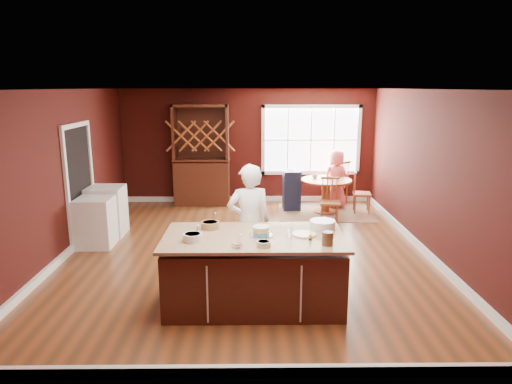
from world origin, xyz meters
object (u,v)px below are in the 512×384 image
layer_cake (261,231)px  seated_woman (336,179)px  kitchen_island (254,272)px  toddler (291,174)px  baker (249,224)px  washer (96,222)px  chair_south (330,201)px  chair_east (362,192)px  dryer (107,211)px  high_chair (292,189)px  hutch (202,155)px  chair_north (337,182)px  dining_table (326,189)px

layer_cake → seated_woman: size_ratio=0.22×
kitchen_island → toddler: (0.87, 4.73, 0.37)m
baker → toddler: bearing=-112.0°
baker → washer: (-2.68, 1.49, -0.42)m
seated_woman → chair_south: bearing=50.6°
chair_east → seated_woman: size_ratio=0.70×
chair_east → dryer: size_ratio=1.02×
toddler → high_chair: bearing=-82.3°
kitchen_island → washer: 3.53m
hutch → washer: hutch is taller
seated_woman → chair_east: bearing=114.6°
chair_south → washer: bearing=-155.3°
baker → dryer: bearing=-47.3°
washer → dryer: (0.00, 0.64, 0.03)m
baker → toddler: size_ratio=6.58×
layer_cake → toddler: 4.80m
layer_cake → chair_south: 3.87m
chair_east → dryer: (-5.17, -1.50, -0.01)m
baker → chair_south: size_ratio=1.80×
kitchen_island → layer_cake: 0.55m
layer_cake → chair_north: bearing=69.6°
layer_cake → chair_north: size_ratio=0.28×
chair_east → high_chair: chair_east is taller
dining_table → toddler: 0.87m
seated_woman → toddler: size_ratio=5.16×
dryer → toddler: bearing=27.4°
dining_table → dryer: size_ratio=1.20×
baker → dryer: (-2.68, 2.13, -0.39)m
chair_east → chair_north: chair_north is taller
chair_east → dryer: 5.38m
dryer → chair_north: bearing=26.2°
chair_east → high_chair: size_ratio=1.00×
dining_table → hutch: 2.99m
toddler → hutch: size_ratio=0.11×
high_chair → toddler: same height
chair_south → dryer: bearing=-163.3°
chair_north → layer_cake: bearing=29.6°
chair_east → chair_south: bearing=141.1°
dryer → washer: bearing=-90.0°
baker → kitchen_island: bearing=85.8°
kitchen_island → dryer: size_ratio=2.45×
chair_east → hutch: (-3.61, 0.80, 0.70)m
kitchen_island → high_chair: (0.89, 4.62, 0.03)m
chair_north → toddler: (-1.15, -0.47, 0.28)m
chair_north → washer: chair_north is taller
baker → chair_north: size_ratio=1.62×
dining_table → hutch: bearing=164.6°
baker → layer_cake: (0.15, -0.72, 0.12)m
dining_table → chair_north: size_ratio=1.06×
seated_woman → toddler: 1.05m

